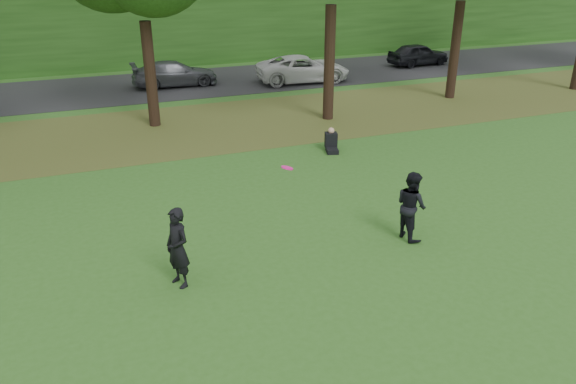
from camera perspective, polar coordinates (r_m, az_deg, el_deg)
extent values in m
plane|color=#2A551A|center=(12.38, 10.87, -9.70)|extent=(120.00, 120.00, 0.00)
cube|color=#4D3F1B|center=(23.39, -5.69, 6.93)|extent=(60.00, 7.00, 0.01)
cube|color=black|center=(30.95, -9.73, 10.88)|extent=(70.00, 7.00, 0.02)
cube|color=#1D4212|center=(36.36, -12.02, 16.59)|extent=(70.00, 3.00, 5.00)
imported|color=black|center=(12.10, -11.15, -5.59)|extent=(0.66, 0.77, 1.80)
imported|color=black|center=(14.13, 12.41, -1.33)|extent=(0.74, 0.91, 1.76)
imported|color=#494A52|center=(30.27, -11.45, 11.72)|extent=(4.37, 1.82, 1.26)
imported|color=silver|center=(30.64, 1.55, 12.42)|extent=(5.14, 2.70, 1.38)
imported|color=black|center=(36.00, 13.09, 13.48)|extent=(3.97, 1.92, 1.31)
cylinder|color=#F3148E|center=(12.34, -0.08, 2.47)|extent=(0.36, 0.37, 0.11)
cube|color=black|center=(20.00, 4.49, 4.25)|extent=(0.53, 0.65, 0.16)
cube|color=black|center=(20.17, 4.39, 5.26)|extent=(0.50, 0.44, 0.56)
sphere|color=tan|center=(20.06, 4.42, 6.24)|extent=(0.22, 0.22, 0.22)
cylinder|color=black|center=(23.20, -13.81, 11.46)|extent=(0.44, 0.44, 4.12)
cylinder|color=black|center=(23.53, 4.22, 12.86)|extent=(0.44, 0.44, 4.62)
cylinder|color=black|center=(28.13, 16.59, 13.59)|extent=(0.44, 0.44, 4.45)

